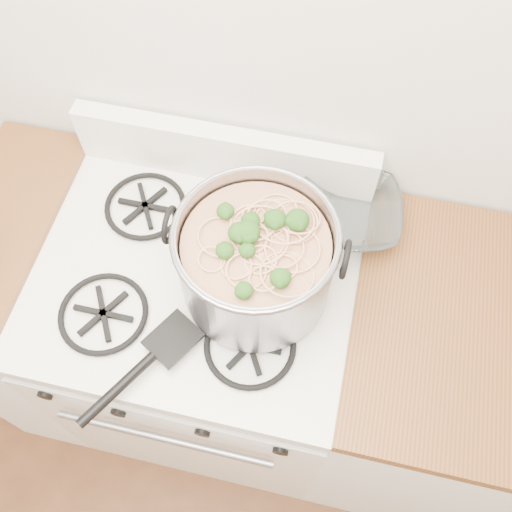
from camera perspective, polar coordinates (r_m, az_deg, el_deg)
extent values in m
plane|color=silver|center=(1.21, -3.64, 22.59)|extent=(3.60, 0.00, 3.60)
cube|color=white|center=(1.81, -4.67, -8.96)|extent=(0.76, 0.65, 0.81)
cube|color=white|center=(1.37, -6.08, -2.10)|extent=(0.76, 0.65, 0.04)
cube|color=black|center=(1.72, -7.58, -18.33)|extent=(0.58, 0.02, 0.46)
cube|color=black|center=(1.34, -6.21, -1.48)|extent=(0.60, 0.56, 0.02)
cylinder|color=black|center=(1.45, -20.21, -12.61)|extent=(0.04, 0.03, 0.04)
cylinder|color=black|center=(1.39, -13.48, -14.64)|extent=(0.04, 0.03, 0.04)
cylinder|color=black|center=(1.35, -5.28, -16.81)|extent=(0.04, 0.03, 0.04)
cylinder|color=black|center=(1.34, 2.54, -18.54)|extent=(0.04, 0.03, 0.04)
cube|color=silver|center=(1.92, -19.48, -4.96)|extent=(0.25, 0.65, 0.88)
cube|color=silver|center=(1.85, 23.32, -13.61)|extent=(1.00, 0.65, 0.88)
cylinder|color=gray|center=(1.21, 0.00, -0.51)|extent=(0.33, 0.33, 0.22)
torus|color=gray|center=(1.12, 0.00, 2.10)|extent=(0.34, 0.34, 0.01)
torus|color=black|center=(1.17, -8.63, 3.10)|extent=(0.01, 0.08, 0.08)
torus|color=black|center=(1.13, 8.93, -0.34)|extent=(0.01, 0.08, 0.08)
cylinder|color=#A6714E|center=(1.23, 0.00, -0.91)|extent=(0.31, 0.31, 0.18)
sphere|color=#234E15|center=(1.13, 0.00, 1.74)|extent=(0.04, 0.04, 0.04)
sphere|color=#234E15|center=(1.13, 0.00, 1.74)|extent=(0.04, 0.04, 0.04)
sphere|color=#234E15|center=(1.13, 0.00, 1.74)|extent=(0.04, 0.04, 0.04)
sphere|color=#234E15|center=(1.13, 0.00, 1.74)|extent=(0.04, 0.04, 0.04)
sphere|color=#234E15|center=(1.13, 0.00, 1.74)|extent=(0.04, 0.04, 0.04)
sphere|color=#234E15|center=(1.13, 0.00, 1.74)|extent=(0.04, 0.04, 0.04)
sphere|color=#234E15|center=(1.13, 0.00, 1.74)|extent=(0.04, 0.04, 0.04)
sphere|color=#234E15|center=(1.13, 0.00, 1.74)|extent=(0.04, 0.04, 0.04)
sphere|color=#234E15|center=(1.13, 0.00, 1.74)|extent=(0.04, 0.04, 0.04)
sphere|color=#234E15|center=(1.13, 0.00, 1.74)|extent=(0.04, 0.04, 0.04)
imported|color=white|center=(1.40, 9.22, 3.91)|extent=(0.11, 0.11, 0.02)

